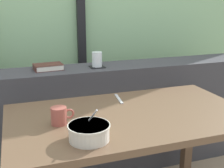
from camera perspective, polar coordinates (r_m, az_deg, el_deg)
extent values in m
cube|color=#38383D|center=(2.18, -4.12, -7.34)|extent=(2.80, 0.31, 0.83)
cube|color=brown|center=(1.87, -17.89, -15.04)|extent=(0.06, 0.06, 0.67)
cube|color=brown|center=(2.18, 14.67, -10.01)|extent=(0.06, 0.06, 0.67)
cube|color=brown|center=(1.53, 3.60, -6.47)|extent=(1.26, 0.72, 0.03)
cube|color=black|center=(2.04, -2.95, 3.39)|extent=(0.10, 0.10, 0.00)
cylinder|color=white|center=(2.03, -2.97, 4.88)|extent=(0.07, 0.07, 0.10)
cylinder|color=gold|center=(2.03, -2.96, 4.61)|extent=(0.06, 0.06, 0.08)
cube|color=#47231E|center=(2.02, -12.38, 2.85)|extent=(0.20, 0.15, 0.00)
cube|color=silver|center=(2.01, -12.41, 3.33)|extent=(0.19, 0.14, 0.03)
cube|color=#47231E|center=(2.01, -12.44, 3.81)|extent=(0.20, 0.15, 0.00)
cube|color=#47231E|center=(2.00, -15.04, 3.05)|extent=(0.02, 0.13, 0.04)
cylinder|color=beige|center=(1.24, -4.54, -9.47)|extent=(0.17, 0.17, 0.07)
cylinder|color=beige|center=(1.23, -4.57, -8.16)|extent=(0.18, 0.18, 0.01)
cylinder|color=#9E5B33|center=(1.24, -4.53, -9.68)|extent=(0.15, 0.15, 0.05)
cylinder|color=silver|center=(1.25, -4.23, -6.74)|extent=(0.03, 0.13, 0.12)
ellipsoid|color=silver|center=(1.28, -4.42, -8.06)|extent=(0.03, 0.05, 0.01)
cube|color=silver|center=(1.74, 1.34, -2.92)|extent=(0.04, 0.17, 0.01)
cylinder|color=#9E4C42|center=(1.41, -10.42, -6.18)|extent=(0.08, 0.08, 0.08)
torus|color=#9E4C42|center=(1.41, -8.42, -5.80)|extent=(0.05, 0.01, 0.05)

